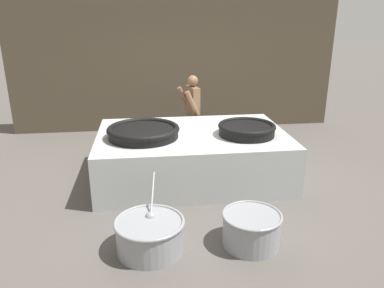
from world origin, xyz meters
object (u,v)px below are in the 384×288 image
giant_wok_far (247,129)px  cook (192,110)px  prep_bowl_vegetables (150,234)px  giant_wok_near (143,131)px  prep_bowl_meat (251,228)px

giant_wok_far → cook: cook is taller
cook → prep_bowl_vegetables: size_ratio=1.42×
giant_wok_near → prep_bowl_vegetables: bearing=-88.9°
prep_bowl_vegetables → prep_bowl_meat: (1.17, -0.04, 0.01)m
prep_bowl_vegetables → cook: bearing=74.6°
giant_wok_near → prep_bowl_vegetables: 1.94m
prep_bowl_vegetables → giant_wok_near: bearing=91.1°
giant_wok_near → prep_bowl_meat: (1.21, -1.86, -0.64)m
giant_wok_far → prep_bowl_meat: giant_wok_far is taller
giant_wok_far → prep_bowl_vegetables: (-1.56, -1.73, -0.66)m
prep_bowl_vegetables → prep_bowl_meat: prep_bowl_vegetables is taller
giant_wok_near → prep_bowl_vegetables: giant_wok_near is taller
cook → giant_wok_near: bearing=43.7°
giant_wok_far → prep_bowl_vegetables: 2.43m
cook → prep_bowl_meat: bearing=80.9°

